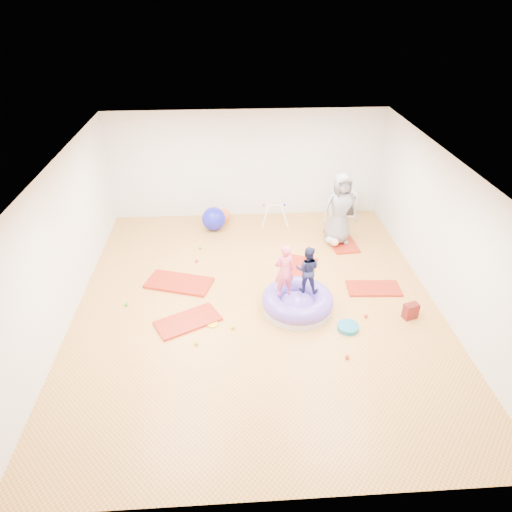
{
  "coord_description": "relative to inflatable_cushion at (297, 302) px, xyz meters",
  "views": [
    {
      "loc": [
        -0.48,
        -7.19,
        5.45
      ],
      "look_at": [
        0.0,
        0.3,
        0.9
      ],
      "focal_mm": 32.0,
      "sensor_mm": 36.0,
      "label": 1
    }
  ],
  "objects": [
    {
      "name": "room",
      "position": [
        -0.76,
        0.25,
        1.23
      ],
      "size": [
        7.01,
        8.01,
        2.81
      ],
      "color": "gold",
      "rests_on": "ground"
    },
    {
      "name": "yellow_toy",
      "position": [
        -1.62,
        -0.37,
        -0.15
      ],
      "size": [
        0.2,
        0.2,
        0.03
      ],
      "primitive_type": "cylinder",
      "color": "yellow",
      "rests_on": "ground"
    },
    {
      "name": "ball_pit_balls",
      "position": [
        -1.08,
        0.33,
        -0.13
      ],
      "size": [
        4.65,
        3.88,
        0.07
      ],
      "color": "yellow",
      "rests_on": "ground"
    },
    {
      "name": "exercise_ball_blue",
      "position": [
        -1.65,
        3.41,
        0.13
      ],
      "size": [
        0.6,
        0.6,
        0.6
      ],
      "primitive_type": "sphere",
      "color": "#191BBE",
      "rests_on": "ground"
    },
    {
      "name": "gym_mat_front_left",
      "position": [
        -2.08,
        -0.26,
        -0.14
      ],
      "size": [
        1.31,
        1.06,
        0.05
      ],
      "primitive_type": "cube",
      "rotation": [
        0.0,
        0.0,
        0.48
      ],
      "color": "red",
      "rests_on": "ground"
    },
    {
      "name": "inflatable_cushion",
      "position": [
        0.0,
        0.0,
        0.0
      ],
      "size": [
        1.37,
        1.37,
        0.43
      ],
      "rotation": [
        0.0,
        0.0,
        0.21
      ],
      "color": "silver",
      "rests_on": "ground"
    },
    {
      "name": "gym_mat_right",
      "position": [
        1.67,
        0.56,
        -0.15
      ],
      "size": [
        1.11,
        0.6,
        0.04
      ],
      "primitive_type": "cube",
      "rotation": [
        0.0,
        0.0,
        -0.06
      ],
      "color": "red",
      "rests_on": "ground"
    },
    {
      "name": "child_navy",
      "position": [
        0.17,
        0.13,
        0.7
      ],
      "size": [
        0.54,
        0.47,
        0.95
      ],
      "primitive_type": "imported",
      "rotation": [
        0.0,
        0.0,
        2.88
      ],
      "color": "#1B2047",
      "rests_on": "inflatable_cushion"
    },
    {
      "name": "gym_mat_mid_left",
      "position": [
        -2.35,
        1.0,
        -0.14
      ],
      "size": [
        1.48,
        1.05,
        0.06
      ],
      "primitive_type": "cube",
      "rotation": [
        0.0,
        0.0,
        -0.31
      ],
      "color": "red",
      "rests_on": "ground"
    },
    {
      "name": "gym_mat_center_back",
      "position": [
        0.17,
        1.25,
        -0.14
      ],
      "size": [
        1.12,
        1.49,
        0.06
      ],
      "primitive_type": "cube",
      "rotation": [
        0.0,
        0.0,
        1.19
      ],
      "color": "red",
      "rests_on": "ground"
    },
    {
      "name": "gym_mat_rear_right",
      "position": [
        1.45,
        2.57,
        -0.14
      ],
      "size": [
        0.67,
        1.21,
        0.05
      ],
      "primitive_type": "cube",
      "rotation": [
        0.0,
        0.0,
        1.65
      ],
      "color": "red",
      "rests_on": "ground"
    },
    {
      "name": "balance_disc",
      "position": [
        0.84,
        -0.65,
        -0.13
      ],
      "size": [
        0.39,
        0.39,
        0.09
      ],
      "primitive_type": "cylinder",
      "color": "teal",
      "rests_on": "ground"
    },
    {
      "name": "infant_play_gym",
      "position": [
        -0.1,
        3.64,
        0.19
      ],
      "size": [
        0.71,
        0.67,
        0.54
      ],
      "rotation": [
        0.0,
        0.0,
        -0.11
      ],
      "color": "white",
      "rests_on": "ground"
    },
    {
      "name": "infant",
      "position": [
        1.21,
        2.38,
        -0.01
      ],
      "size": [
        0.38,
        0.38,
        0.22
      ],
      "color": "#AABADA",
      "rests_on": "gym_mat_rear_right"
    },
    {
      "name": "child_pink",
      "position": [
        -0.28,
        0.02,
        0.77
      ],
      "size": [
        0.45,
        0.35,
        1.07
      ],
      "primitive_type": "imported",
      "rotation": [
        0.0,
        0.0,
        3.41
      ],
      "color": "#E75178",
      "rests_on": "inflatable_cushion"
    },
    {
      "name": "exercise_ball_orange",
      "position": [
        -1.4,
        3.85,
        0.01
      ],
      "size": [
        0.35,
        0.35,
        0.35
      ],
      "primitive_type": "sphere",
      "color": "orange",
      "rests_on": "ground"
    },
    {
      "name": "adult_caregiver",
      "position": [
        1.33,
        2.53,
        0.74
      ],
      "size": [
        0.89,
        0.63,
        1.72
      ],
      "primitive_type": "imported",
      "rotation": [
        0.0,
        0.0,
        0.1
      ],
      "color": "slate",
      "rests_on": "gym_mat_rear_right"
    },
    {
      "name": "backpack",
      "position": [
        2.08,
        -0.39,
        -0.01
      ],
      "size": [
        0.3,
        0.24,
        0.31
      ],
      "primitive_type": "cube",
      "rotation": [
        0.0,
        0.0,
        0.3
      ],
      "color": "#990301",
      "rests_on": "ground"
    },
    {
      "name": "cube_shelf",
      "position": [
        1.8,
        4.04,
        0.16
      ],
      "size": [
        0.65,
        0.32,
        0.65
      ],
      "color": "white",
      "rests_on": "ground"
    }
  ]
}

